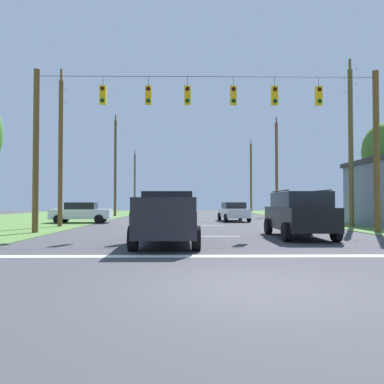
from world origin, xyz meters
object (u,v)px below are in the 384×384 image
object	(u,v)px
suv_black	(299,213)
distant_car_crossing_white	(81,212)
overhead_signal_span	(208,137)
pickup_truck	(167,218)
tree_roadside_right	(383,152)
utility_pole_near_left	(251,176)
utility_pole_far_right	(277,168)
distant_car_oncoming	(234,211)
utility_pole_mid_right	(351,143)
utility_pole_distant_left	(135,181)
utility_pole_distant_right	(115,167)
utility_pole_far_left	(61,148)

from	to	relation	value
suv_black	distant_car_crossing_white	size ratio (longest dim) A/B	1.09
overhead_signal_span	pickup_truck	distance (m)	6.35
tree_roadside_right	distant_car_crossing_white	bearing A→B (deg)	179.36
suv_black	utility_pole_near_left	xyz separation A→B (m)	(5.09, 40.91, 4.49)
overhead_signal_span	utility_pole_far_right	distance (m)	24.13
pickup_truck	distant_car_oncoming	xyz separation A→B (m)	(4.46, 15.78, -0.18)
utility_pole_mid_right	tree_roadside_right	size ratio (longest dim) A/B	1.43
suv_black	utility_pole_far_right	size ratio (longest dim) A/B	0.43
distant_car_oncoming	utility_pole_near_left	world-z (taller)	utility_pole_near_left
distant_car_oncoming	overhead_signal_span	bearing A→B (deg)	-103.58
utility_pole_near_left	utility_pole_distant_left	distance (m)	18.27
utility_pole_mid_right	utility_pole_far_right	world-z (taller)	utility_pole_far_right
utility_pole_near_left	utility_pole_far_right	bearing A→B (deg)	-89.69
pickup_truck	utility_pole_distant_right	world-z (taller)	utility_pole_distant_right
utility_pole_far_left	utility_pole_mid_right	bearing A→B (deg)	-1.44
utility_pole_distant_left	utility_pole_mid_right	bearing A→B (deg)	-61.92
utility_pole_far_right	tree_roadside_right	xyz separation A→B (m)	(4.44, -14.02, -0.14)
pickup_truck	utility_pole_distant_left	world-z (taller)	utility_pole_distant_left
distant_car_crossing_white	utility_pole_far_left	bearing A→B (deg)	-92.33
utility_pole_near_left	distant_car_crossing_white	bearing A→B (deg)	-120.79
utility_pole_far_right	distant_car_oncoming	bearing A→B (deg)	-119.06
utility_pole_near_left	utility_pole_far_left	world-z (taller)	utility_pole_near_left
utility_pole_far_right	utility_pole_distant_right	bearing A→B (deg)	-175.90
pickup_truck	distant_car_crossing_white	size ratio (longest dim) A/B	1.23
overhead_signal_span	suv_black	xyz separation A→B (m)	(3.80, -2.51, -3.76)
distant_car_crossing_white	tree_roadside_right	distance (m)	22.72
suv_black	utility_pole_distant_left	world-z (taller)	utility_pole_distant_left
distant_car_crossing_white	suv_black	bearing A→B (deg)	-41.31
utility_pole_far_left	tree_roadside_right	world-z (taller)	utility_pole_far_left
overhead_signal_span	tree_roadside_right	size ratio (longest dim) A/B	2.37
utility_pole_mid_right	utility_pole_far_left	bearing A→B (deg)	178.56
suv_black	utility_pole_distant_right	distance (m)	27.16
overhead_signal_span	tree_roadside_right	bearing A→B (deg)	31.96
distant_car_oncoming	suv_black	bearing A→B (deg)	-85.24
overhead_signal_span	utility_pole_mid_right	world-z (taller)	utility_pole_mid_right
distant_car_crossing_white	utility_pole_distant_right	size ratio (longest dim) A/B	0.40
overhead_signal_span	utility_pole_far_right	world-z (taller)	utility_pole_far_right
utility_pole_mid_right	tree_roadside_right	distance (m)	6.03
distant_car_crossing_white	distant_car_oncoming	size ratio (longest dim) A/B	0.99
pickup_truck	suv_black	size ratio (longest dim) A/B	1.13
pickup_truck	utility_pole_far_left	distance (m)	12.45
overhead_signal_span	pickup_truck	world-z (taller)	overhead_signal_span
suv_black	distant_car_crossing_white	distance (m)	16.86
utility_pole_distant_left	utility_pole_far_left	bearing A→B (deg)	-89.43
overhead_signal_span	utility_pole_distant_left	xyz separation A→B (m)	(-9.37, 38.80, 0.01)
distant_car_crossing_white	utility_pole_distant_left	size ratio (longest dim) A/B	0.46
distant_car_oncoming	utility_pole_far_left	distance (m)	13.98
utility_pole_near_left	utility_pole_distant_left	size ratio (longest dim) A/B	1.18
utility_pole_far_right	utility_pole_near_left	world-z (taller)	utility_pole_near_left
distant_car_oncoming	utility_pole_distant_right	distance (m)	16.00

